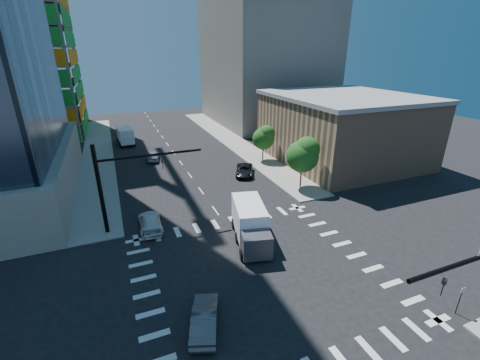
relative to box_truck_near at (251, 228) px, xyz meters
name	(u,v)px	position (x,y,z in m)	size (l,w,h in m)	color
ground	(261,273)	(-1.13, -4.55, -1.57)	(160.00, 160.00, 0.00)	black
road_markings	(261,273)	(-1.13, -4.55, -1.56)	(20.00, 20.00, 0.01)	silver
sidewalk_ne	(231,140)	(11.37, 35.45, -1.49)	(5.00, 60.00, 0.15)	gray
sidewalk_nw	(98,154)	(-13.63, 35.45, -1.49)	(5.00, 60.00, 0.15)	gray
commercial_building	(342,128)	(23.87, 17.45, 3.75)	(20.50, 22.50, 10.60)	tan
bg_building_ne	(265,63)	(25.87, 50.45, 12.43)	(24.00, 30.00, 28.00)	slate
signal_mast_nw	(116,180)	(-11.13, 6.95, 3.93)	(10.20, 0.40, 9.00)	black
tree_south	(304,154)	(11.50, 9.35, 3.12)	(4.16, 4.16, 6.82)	#382316
tree_north	(264,137)	(11.80, 21.35, 2.42)	(3.54, 3.52, 5.78)	#382316
no_parking_sign	(460,298)	(9.57, -13.55, -0.19)	(0.30, 0.06, 2.20)	black
car_nb_far	(244,170)	(6.34, 16.62, -0.84)	(2.41, 5.22, 1.45)	black
car_sb_near	(150,222)	(-8.49, 6.18, -0.79)	(2.17, 5.34, 1.55)	white
car_sb_mid	(153,156)	(-5.04, 28.55, -0.80)	(1.81, 4.50, 1.53)	#ACADB4
car_sb_cross	(205,318)	(-6.92, -8.13, -0.80)	(1.63, 4.67, 1.54)	#535258
box_truck_near	(251,228)	(0.00, 0.00, 0.00)	(4.36, 7.23, 3.54)	black
box_truck_far	(125,136)	(-8.57, 40.84, -0.10)	(3.17, 6.51, 3.31)	black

